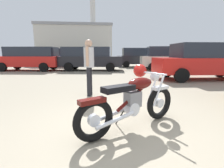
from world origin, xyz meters
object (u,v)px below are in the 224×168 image
red_hatchback_near (90,58)px  blue_hatchback_right (137,57)px  white_estate_far (30,58)px  vintage_motorcycle (133,100)px  silver_sedan_mid (206,60)px  bystander (89,62)px  dark_sedan_left (54,57)px  pale_sedan_back (165,58)px

red_hatchback_near → blue_hatchback_right: (4.49, 2.87, -0.02)m
white_estate_far → blue_hatchback_right: size_ratio=1.22×
vintage_motorcycle → blue_hatchback_right: 13.34m
silver_sedan_mid → blue_hatchback_right: 8.17m
vintage_motorcycle → bystander: bearing=80.3°
vintage_motorcycle → red_hatchback_near: red_hatchback_near is taller
bystander → white_estate_far: white_estate_far is taller
vintage_motorcycle → dark_sedan_left: bearing=78.9°
dark_sedan_left → red_hatchback_near: (3.49, -4.17, 0.00)m
pale_sedan_back → blue_hatchback_right: bearing=121.3°
bystander → blue_hatchback_right: bearing=81.2°
bystander → pale_sedan_back: pale_sedan_back is taller
white_estate_far → blue_hatchback_right: 9.26m
dark_sedan_left → pale_sedan_back: bearing=163.9°
vintage_motorcycle → bystander: bystander is taller
pale_sedan_back → dark_sedan_left: 10.41m
blue_hatchback_right → vintage_motorcycle: bearing=-101.2°
dark_sedan_left → white_estate_far: (-0.95, -3.73, 0.00)m
dark_sedan_left → red_hatchback_near: same height
red_hatchback_near → vintage_motorcycle: bearing=-75.7°
silver_sedan_mid → pale_sedan_back: (0.07, 4.65, -0.02)m
silver_sedan_mid → blue_hatchback_right: size_ratio=1.20×
red_hatchback_near → white_estate_far: same height
bystander → blue_hatchback_right: (4.42, 10.54, -0.10)m
red_hatchback_near → bystander: bearing=-79.9°
blue_hatchback_right → bystander: bearing=-108.0°
pale_sedan_back → dark_sedan_left: size_ratio=0.84×
silver_sedan_mid → blue_hatchback_right: bearing=-76.9°
vintage_motorcycle → dark_sedan_left: dark_sedan_left is taller
vintage_motorcycle → pale_sedan_back: size_ratio=0.46×
vintage_motorcycle → blue_hatchback_right: bearing=45.9°
pale_sedan_back → white_estate_far: size_ratio=0.84×
blue_hatchback_right → white_estate_far: bearing=-160.0°
bystander → red_hatchback_near: size_ratio=0.34×
vintage_motorcycle → bystander: size_ratio=1.14×
red_hatchback_near → silver_sedan_mid: bearing=-32.8°
bystander → dark_sedan_left: (-3.56, 11.84, -0.08)m
bystander → pale_sedan_back: size_ratio=0.40×
silver_sedan_mid → red_hatchback_near: same height
bystander → pale_sedan_back: bearing=65.2°
bystander → white_estate_far: bearing=133.0°
pale_sedan_back → red_hatchback_near: bearing=-174.8°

